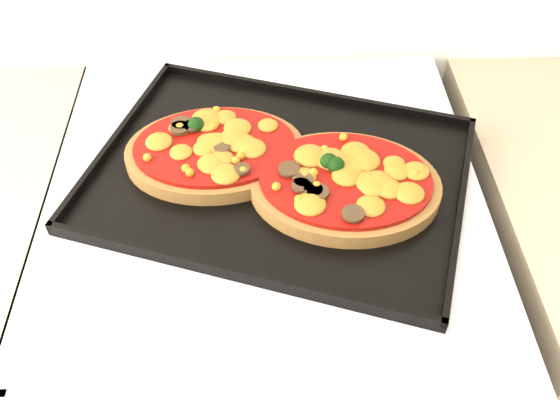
{
  "coord_description": "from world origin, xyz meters",
  "views": [
    {
      "loc": [
        -0.02,
        1.09,
        1.51
      ],
      "look_at": [
        -0.0,
        1.65,
        0.92
      ],
      "focal_mm": 40.0,
      "sensor_mm": 36.0,
      "label": 1
    }
  ],
  "objects_px": {
    "baking_tray": "(279,173)",
    "pizza_right": "(345,182)",
    "stove": "(268,351)",
    "pizza_left": "(215,149)"
  },
  "relations": [
    {
      "from": "baking_tray",
      "to": "pizza_right",
      "type": "bearing_deg",
      "value": -5.5
    },
    {
      "from": "stove",
      "to": "pizza_right",
      "type": "relative_size",
      "value": 3.63
    },
    {
      "from": "baking_tray",
      "to": "pizza_left",
      "type": "height_order",
      "value": "pizza_left"
    },
    {
      "from": "stove",
      "to": "baking_tray",
      "type": "bearing_deg",
      "value": 12.28
    },
    {
      "from": "baking_tray",
      "to": "pizza_right",
      "type": "distance_m",
      "value": 0.1
    },
    {
      "from": "stove",
      "to": "pizza_left",
      "type": "bearing_deg",
      "value": 150.91
    },
    {
      "from": "stove",
      "to": "baking_tray",
      "type": "distance_m",
      "value": 0.47
    },
    {
      "from": "stove",
      "to": "pizza_right",
      "type": "height_order",
      "value": "pizza_right"
    },
    {
      "from": "pizza_left",
      "to": "pizza_right",
      "type": "relative_size",
      "value": 0.98
    },
    {
      "from": "pizza_left",
      "to": "pizza_right",
      "type": "xyz_separation_m",
      "value": [
        0.17,
        -0.07,
        0.0
      ]
    }
  ]
}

